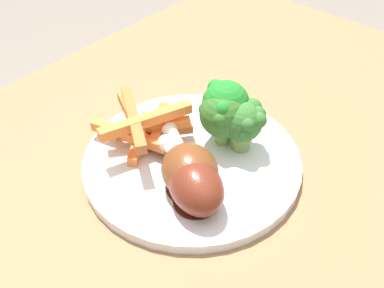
{
  "coord_description": "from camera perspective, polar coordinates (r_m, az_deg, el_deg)",
  "views": [
    {
      "loc": [
        0.28,
        0.19,
        1.11
      ],
      "look_at": [
        -0.01,
        -0.06,
        0.77
      ],
      "focal_mm": 43.36,
      "sensor_mm": 36.0,
      "label": 1
    }
  ],
  "objects": [
    {
      "name": "broccoli_floret_middle",
      "position": [
        0.52,
        4.05,
        4.96
      ],
      "size": [
        0.06,
        0.06,
        0.07
      ],
      "color": "#93A353",
      "rests_on": "dinner_plate"
    },
    {
      "name": "dinner_plate",
      "position": [
        0.53,
        0.0,
        -2.13
      ],
      "size": [
        0.25,
        0.25,
        0.01
      ],
      "primitive_type": "cylinder",
      "color": "silver",
      "rests_on": "dining_table"
    },
    {
      "name": "chicken_drumstick_near",
      "position": [
        0.47,
        -0.42,
        -3.06
      ],
      "size": [
        0.09,
        0.12,
        0.05
      ],
      "color": "#4F2311",
      "rests_on": "dinner_plate"
    },
    {
      "name": "broccoli_floret_front",
      "position": [
        0.52,
        3.87,
        3.83
      ],
      "size": [
        0.06,
        0.06,
        0.07
      ],
      "color": "#74AF53",
      "rests_on": "dinner_plate"
    },
    {
      "name": "carrot_fries_pile",
      "position": [
        0.53,
        -5.95,
        2.08
      ],
      "size": [
        0.11,
        0.11,
        0.05
      ],
      "color": "orange",
      "rests_on": "dinner_plate"
    },
    {
      "name": "dining_table",
      "position": [
        0.6,
        3.75,
        -14.34
      ],
      "size": [
        0.92,
        0.72,
        0.74
      ],
      "color": "#8E6B47",
      "rests_on": "ground_plane"
    },
    {
      "name": "broccoli_floret_back",
      "position": [
        0.51,
        6.48,
        2.72
      ],
      "size": [
        0.05,
        0.05,
        0.06
      ],
      "color": "#77A351",
      "rests_on": "dinner_plate"
    },
    {
      "name": "chicken_drumstick_far",
      "position": [
        0.46,
        0.24,
        -4.92
      ],
      "size": [
        0.08,
        0.12,
        0.05
      ],
      "color": "#4B1910",
      "rests_on": "dinner_plate"
    }
  ]
}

